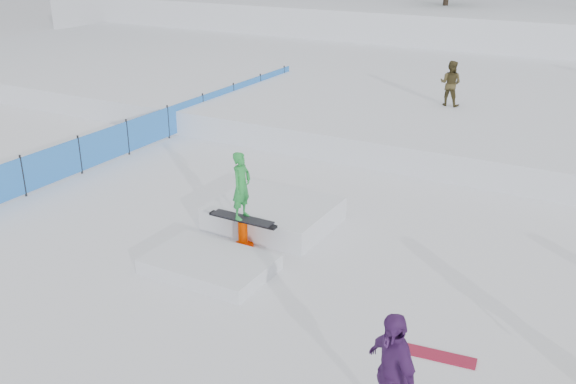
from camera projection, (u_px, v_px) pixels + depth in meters
The scene contains 8 objects.
ground at pixel (216, 272), 12.59m from camera, with size 120.00×120.00×0.00m, color white.
snow_berm at pixel (520, 28), 36.44m from camera, with size 60.00×14.00×2.40m, color white.
snow_midrise at pixel (449, 91), 25.40m from camera, with size 50.00×18.00×0.80m, color white.
safety_fence at pixel (168, 122), 20.67m from camera, with size 0.05×16.00×1.10m.
walker_olive at pixel (450, 83), 21.37m from camera, with size 0.73×0.57×1.51m, color #443A1D.
spectator_purple at pixel (392, 374), 8.25m from camera, with size 1.06×0.44×1.81m, color #54266C.
loose_board_red at pixel (431, 354), 10.11m from camera, with size 1.40×0.28×0.03m, color maroon.
jib_rail_feature at pixel (257, 224), 13.97m from camera, with size 2.60×4.40×2.11m.
Camera 1 is at (6.64, -8.99, 6.17)m, focal length 40.00 mm.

